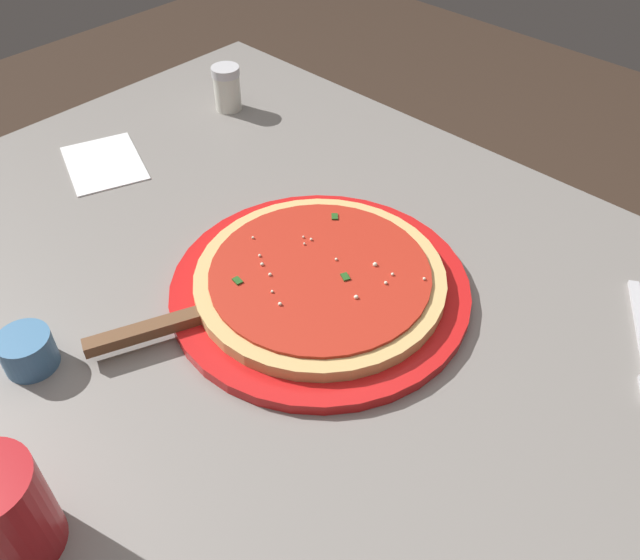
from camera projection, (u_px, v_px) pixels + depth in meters
The scene contains 9 objects.
ground_plane at pixel (289, 549), 1.30m from camera, with size 5.00×5.00×0.00m, color #38281E.
restaurant_table at pixel (274, 348), 0.88m from camera, with size 1.11×0.88×0.73m.
serving_plate at pixel (320, 288), 0.78m from camera, with size 0.36×0.36×0.01m, color red.
pizza at pixel (320, 278), 0.77m from camera, with size 0.30×0.30×0.02m.
pizza_server at pixel (181, 322), 0.72m from camera, with size 0.13×0.22×0.01m.
cup_tall_drink at pixel (2, 513), 0.53m from camera, with size 0.08×0.08×0.10m, color #B2191E.
cup_small_sauce at pixel (28, 351), 0.69m from camera, with size 0.06×0.06×0.04m, color teal.
napkin_folded_right at pixel (104, 163), 0.99m from camera, with size 0.14×0.11×0.00m, color white.
parmesan_shaker at pixel (227, 88), 1.08m from camera, with size 0.05×0.05×0.07m.
Camera 1 is at (0.44, -0.38, 1.28)m, focal length 36.80 mm.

